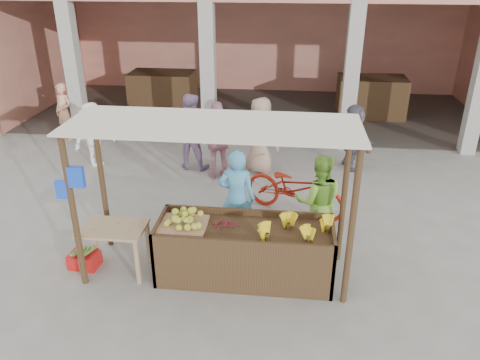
# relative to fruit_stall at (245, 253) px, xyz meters

# --- Properties ---
(ground) EXTENTS (60.00, 60.00, 0.00)m
(ground) POSITION_rel_fruit_stall_xyz_m (-0.50, 0.00, -0.40)
(ground) COLOR slate
(ground) RESTS_ON ground
(market_building) EXTENTS (14.40, 6.40, 4.20)m
(market_building) POSITION_rel_fruit_stall_xyz_m (-0.45, 8.93, 2.30)
(market_building) COLOR #E9937A
(market_building) RESTS_ON ground
(fruit_stall) EXTENTS (2.60, 0.95, 0.80)m
(fruit_stall) POSITION_rel_fruit_stall_xyz_m (0.00, 0.00, 0.00)
(fruit_stall) COLOR #4B361E
(fruit_stall) RESTS_ON ground
(stall_awning) EXTENTS (4.09, 1.35, 2.39)m
(stall_awning) POSITION_rel_fruit_stall_xyz_m (-0.51, 0.06, 1.58)
(stall_awning) COLOR #4B361E
(stall_awning) RESTS_ON ground
(banana_heap) EXTENTS (0.98, 0.54, 0.18)m
(banana_heap) POSITION_rel_fruit_stall_xyz_m (0.75, -0.05, 0.49)
(banana_heap) COLOR #FFF220
(banana_heap) RESTS_ON fruit_stall
(melon_tray) EXTENTS (0.71, 0.62, 0.19)m
(melon_tray) POSITION_rel_fruit_stall_xyz_m (-0.92, -0.02, 0.49)
(melon_tray) COLOR #A57955
(melon_tray) RESTS_ON fruit_stall
(berry_heap) EXTENTS (0.45, 0.37, 0.14)m
(berry_heap) POSITION_rel_fruit_stall_xyz_m (-0.28, -0.02, 0.47)
(berry_heap) COLOR maroon
(berry_heap) RESTS_ON fruit_stall
(side_table) EXTENTS (0.97, 0.65, 0.78)m
(side_table) POSITION_rel_fruit_stall_xyz_m (-1.97, -0.10, 0.24)
(side_table) COLOR tan
(side_table) RESTS_ON ground
(papaya_pile) EXTENTS (0.69, 0.39, 0.20)m
(papaya_pile) POSITION_rel_fruit_stall_xyz_m (-1.97, -0.10, 0.48)
(papaya_pile) COLOR #52922F
(papaya_pile) RESTS_ON side_table
(red_crate) EXTENTS (0.47, 0.36, 0.23)m
(red_crate) POSITION_rel_fruit_stall_xyz_m (-2.52, -0.05, -0.28)
(red_crate) COLOR red
(red_crate) RESTS_ON ground
(plantain_bundle) EXTENTS (0.35, 0.25, 0.07)m
(plantain_bundle) POSITION_rel_fruit_stall_xyz_m (-2.52, -0.05, -0.13)
(plantain_bundle) COLOR olive
(plantain_bundle) RESTS_ON red_crate
(produce_sacks) EXTENTS (0.80, 0.75, 0.61)m
(produce_sacks) POSITION_rel_fruit_stall_xyz_m (2.40, 5.39, -0.10)
(produce_sacks) COLOR maroon
(produce_sacks) RESTS_ON ground
(vendor_blue) EXTENTS (0.70, 0.53, 1.80)m
(vendor_blue) POSITION_rel_fruit_stall_xyz_m (-0.23, 0.91, 0.50)
(vendor_blue) COLOR #56AFE3
(vendor_blue) RESTS_ON ground
(vendor_green) EXTENTS (0.85, 0.51, 1.72)m
(vendor_green) POSITION_rel_fruit_stall_xyz_m (1.10, 1.00, 0.46)
(vendor_green) COLOR #83C03D
(vendor_green) RESTS_ON ground
(motorcycle) EXTENTS (1.49, 2.18, 1.08)m
(motorcycle) POSITION_rel_fruit_stall_xyz_m (0.73, 2.05, 0.14)
(motorcycle) COLOR #A01B0C
(motorcycle) RESTS_ON ground
(shopper_a) EXTENTS (1.09, 1.11, 1.62)m
(shopper_a) POSITION_rel_fruit_stall_xyz_m (-3.88, 3.87, 0.41)
(shopper_a) COLOR white
(shopper_a) RESTS_ON ground
(shopper_b) EXTENTS (1.22, 0.94, 1.84)m
(shopper_b) POSITION_rel_fruit_stall_xyz_m (-0.93, 3.51, 0.52)
(shopper_b) COLOR #C57E90
(shopper_b) RESTS_ON ground
(shopper_c) EXTENTS (1.09, 0.97, 1.91)m
(shopper_c) POSITION_rel_fruit_stall_xyz_m (-0.05, 3.91, 0.55)
(shopper_c) COLOR #9E7E67
(shopper_c) RESTS_ON ground
(shopper_d) EXTENTS (0.92, 1.58, 1.60)m
(shopper_d) POSITION_rel_fruit_stall_xyz_m (2.03, 4.36, 0.40)
(shopper_d) COLOR #504F5B
(shopper_d) RESTS_ON ground
(shopper_e) EXTENTS (0.72, 0.66, 1.58)m
(shopper_e) POSITION_rel_fruit_stall_xyz_m (-5.36, 5.49, 0.39)
(shopper_e) COLOR #ECA980
(shopper_e) RESTS_ON ground
(shopper_f) EXTENTS (0.98, 0.62, 1.91)m
(shopper_f) POSITION_rel_fruit_stall_xyz_m (-1.65, 3.98, 0.56)
(shopper_f) COLOR #94759F
(shopper_f) RESTS_ON ground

